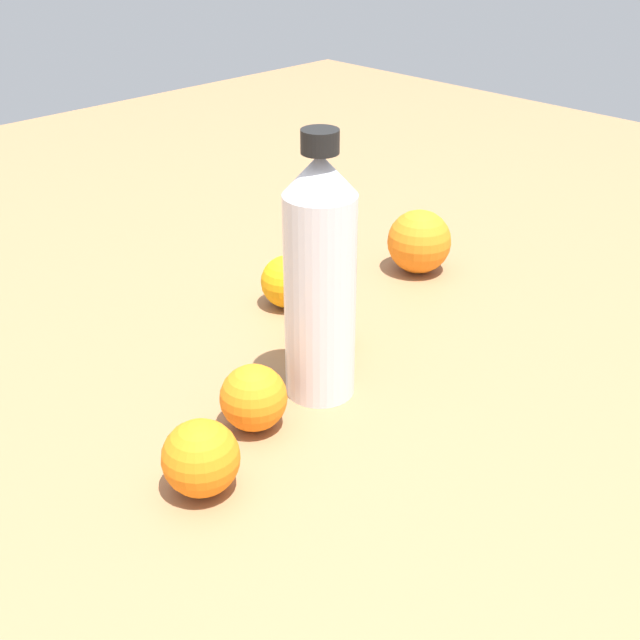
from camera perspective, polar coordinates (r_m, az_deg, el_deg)
The scene contains 7 objects.
ground_plane at distance 0.81m, azimuth 0.93°, elevation -6.44°, with size 2.40×2.40×0.00m, color olive.
water_bottle at distance 0.78m, azimuth 0.00°, elevation 2.93°, with size 0.07×0.07×0.27m.
orange_0 at distance 0.90m, azimuth 0.11°, elevation -0.11°, with size 0.06×0.06×0.06m, color orange.
orange_1 at distance 1.08m, azimuth 6.82°, elevation 5.37°, with size 0.08×0.08×0.08m, color orange.
orange_2 at distance 0.99m, azimuth -2.27°, elevation 2.65°, with size 0.06×0.06×0.06m, color orange.
orange_3 at distance 0.78m, azimuth -4.58°, elevation -5.34°, with size 0.06×0.06×0.06m, color orange.
orange_4 at distance 0.71m, azimuth -8.31°, elevation -9.26°, with size 0.07×0.07×0.07m, color orange.
Camera 1 is at (-0.46, 0.47, 0.46)m, focal length 46.63 mm.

